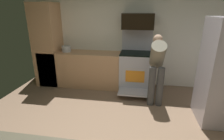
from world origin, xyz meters
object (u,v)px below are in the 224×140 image
Objects in this scene: stock_pot at (66,49)px; oven_range at (135,70)px; person_cook at (157,65)px; microwave at (138,21)px.

oven_range is at bearing -0.50° from stock_pot.
microwave is at bearing 121.60° from person_cook.
stock_pot is (-1.79, -0.08, -0.70)m from microwave.
oven_range is 2.02× the size of microwave.
person_cook is (0.45, -0.73, -0.82)m from microwave.
stock_pot is at bearing 163.87° from person_cook.
oven_range is 1.85m from stock_pot.
oven_range is 1.17m from microwave.
oven_range is 1.04× the size of person_cook.
stock_pot is (-1.79, 0.02, 0.47)m from oven_range.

